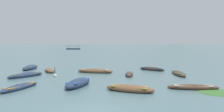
% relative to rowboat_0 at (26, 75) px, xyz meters
% --- Properties ---
extents(ground_plane, '(6000.00, 6000.00, 0.00)m').
position_rel_rowboat_0_xyz_m(ground_plane, '(7.35, 1487.62, -0.18)').
color(ground_plane, slate).
extents(mountain_1, '(1466.34, 1466.34, 353.01)m').
position_rel_rowboat_0_xyz_m(mountain_1, '(-811.05, 2332.70, 176.32)').
color(mountain_1, slate).
rests_on(mountain_1, ground).
extents(mountain_2, '(1147.01, 1147.01, 460.13)m').
position_rel_rowboat_0_xyz_m(mountain_2, '(-81.44, 2204.60, 229.88)').
color(mountain_2, slate).
rests_on(mountain_2, ground).
extents(mountain_3, '(1204.83, 1204.83, 415.03)m').
position_rel_rowboat_0_xyz_m(mountain_3, '(963.27, 2265.48, 207.33)').
color(mountain_3, slate).
rests_on(mountain_3, ground).
extents(rowboat_0, '(3.40, 3.77, 0.59)m').
position_rel_rowboat_0_xyz_m(rowboat_0, '(0.00, 0.00, 0.00)').
color(rowboat_0, navy).
rests_on(rowboat_0, ground).
extents(rowboat_1, '(3.35, 3.28, 0.57)m').
position_rel_rowboat_0_xyz_m(rowboat_1, '(15.12, 4.24, -0.01)').
color(rowboat_1, '#2D2826').
rests_on(rowboat_1, ground).
extents(rowboat_2, '(2.60, 4.13, 0.77)m').
position_rel_rowboat_0_xyz_m(rowboat_2, '(6.08, -5.21, 0.05)').
color(rowboat_2, navy).
rests_on(rowboat_2, ground).
extents(rowboat_4, '(4.77, 2.69, 0.63)m').
position_rel_rowboat_0_xyz_m(rowboat_4, '(7.46, 2.65, 0.01)').
color(rowboat_4, brown).
rests_on(rowboat_4, ground).
extents(rowboat_5, '(4.15, 1.70, 0.46)m').
position_rel_rowboat_0_xyz_m(rowboat_5, '(15.26, -7.11, -0.04)').
color(rowboat_5, '#4C3323').
rests_on(rowboat_5, ground).
extents(rowboat_6, '(1.41, 3.12, 0.48)m').
position_rel_rowboat_0_xyz_m(rowboat_6, '(11.34, 0.08, -0.03)').
color(rowboat_6, '#4C3323').
rests_on(rowboat_6, ground).
extents(rowboat_7, '(3.93, 2.78, 0.60)m').
position_rel_rowboat_0_xyz_m(rowboat_7, '(10.15, -7.43, 0.00)').
color(rowboat_7, brown).
rests_on(rowboat_7, ground).
extents(rowboat_8, '(1.54, 4.34, 0.75)m').
position_rel_rowboat_0_xyz_m(rowboat_8, '(-1.66, 6.75, 0.05)').
color(rowboat_8, navy).
rests_on(rowboat_8, ground).
extents(rowboat_9, '(1.55, 4.32, 0.51)m').
position_rel_rowboat_0_xyz_m(rowboat_9, '(17.11, 0.13, -0.02)').
color(rowboat_9, '#4C3323').
rests_on(rowboat_9, ground).
extents(rowboat_11, '(2.37, 3.97, 0.47)m').
position_rel_rowboat_0_xyz_m(rowboat_11, '(1.54, -5.95, -0.04)').
color(rowboat_11, navy).
rests_on(rowboat_11, ground).
extents(rowboat_12, '(2.21, 3.49, 0.59)m').
position_rel_rowboat_0_xyz_m(rowboat_12, '(1.64, 3.91, -0.00)').
color(rowboat_12, brown).
rests_on(rowboat_12, ground).
extents(ferry_0, '(8.79, 3.71, 2.54)m').
position_rel_rowboat_0_xyz_m(ferry_0, '(-7.07, 109.24, 0.26)').
color(ferry_0, navy).
rests_on(ferry_0, ground).
extents(mooring_buoy, '(0.44, 0.44, 1.14)m').
position_rel_rowboat_0_xyz_m(mooring_buoy, '(3.14, -0.14, -0.08)').
color(mooring_buoy, silver).
rests_on(mooring_buoy, ground).
extents(weed_patch_2, '(3.66, 3.06, 0.14)m').
position_rel_rowboat_0_xyz_m(weed_patch_2, '(16.68, -8.50, -0.18)').
color(weed_patch_2, '#38662D').
rests_on(weed_patch_2, ground).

